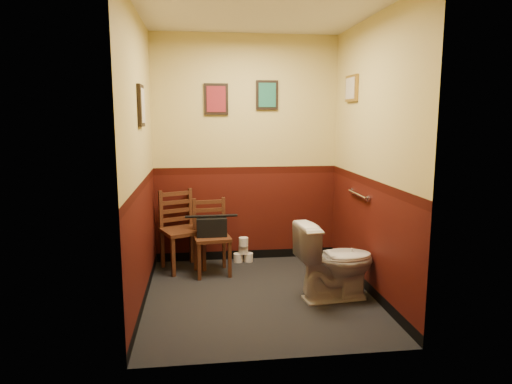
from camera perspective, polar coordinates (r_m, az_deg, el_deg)
floor at (r=4.63m, az=0.40°, el=-12.82°), size 2.20×2.40×0.00m
ceiling at (r=4.38m, az=0.45°, el=21.90°), size 2.20×2.40×0.00m
wall_back at (r=5.49m, az=-1.26°, el=5.23°), size 2.20×0.00×2.70m
wall_front at (r=3.12m, az=3.37°, el=1.97°), size 2.20×0.00×2.70m
wall_left at (r=4.30m, az=-14.31°, el=3.75°), size 0.00×2.40×2.70m
wall_right at (r=4.58m, az=14.23°, el=4.10°), size 0.00×2.40×2.70m
grab_bar at (r=4.85m, az=12.63°, el=-0.32°), size 0.05×0.56×0.06m
framed_print_back_a at (r=5.43m, az=-5.01°, el=11.49°), size 0.28×0.04×0.36m
framed_print_back_b at (r=5.49m, az=1.39°, el=12.02°), size 0.26×0.04×0.34m
framed_print_left at (r=4.37m, az=-14.15°, el=10.42°), size 0.04×0.30×0.38m
framed_print_right at (r=5.13m, az=11.84°, el=12.57°), size 0.04×0.34×0.28m
toilet at (r=4.51m, az=9.88°, el=-8.54°), size 0.80×0.51×0.75m
toilet_brush at (r=4.69m, az=11.73°, el=-11.70°), size 0.14×0.14×0.49m
chair_left at (r=5.35m, az=-9.37°, el=-4.71°), size 0.56×0.56×0.91m
chair_right at (r=5.16m, az=-5.62°, el=-5.57°), size 0.44×0.44×0.84m
handbag at (r=5.09m, az=-5.57°, el=-4.34°), size 0.33×0.17×0.24m
tp_stack at (r=5.59m, az=-1.59°, el=-7.45°), size 0.24×0.14×0.31m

